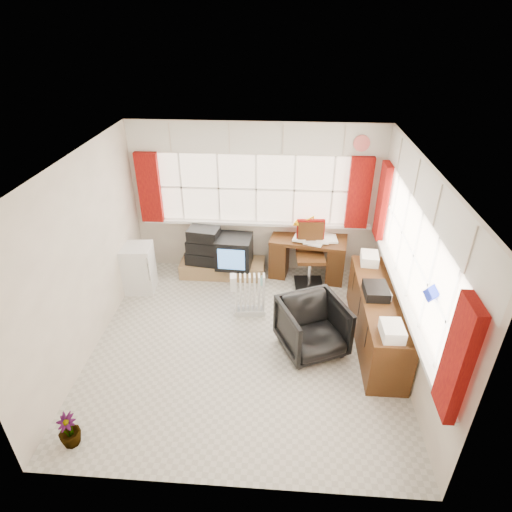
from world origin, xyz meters
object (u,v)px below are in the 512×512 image
at_px(task_chair, 310,251).
at_px(credenza, 377,317).
at_px(crt_tv, 234,252).
at_px(mini_fridge, 139,268).
at_px(tv_bench, 223,268).
at_px(desk, 308,255).
at_px(desk_lamp, 313,223).
at_px(radiator, 250,298).
at_px(office_chair, 312,327).

relative_size(task_chair, credenza, 0.54).
bearing_deg(crt_tv, mini_fridge, -164.02).
bearing_deg(tv_bench, credenza, -33.70).
xyz_separation_m(desk, task_chair, (0.02, -0.20, 0.18)).
xyz_separation_m(task_chair, mini_fridge, (-2.69, -0.41, -0.19)).
distance_m(task_chair, mini_fridge, 2.73).
bearing_deg(task_chair, tv_bench, 175.42).
height_order(task_chair, crt_tv, task_chair).
distance_m(desk_lamp, crt_tv, 1.35).
bearing_deg(mini_fridge, desk_lamp, 11.11).
bearing_deg(radiator, office_chair, -38.51).
xyz_separation_m(credenza, mini_fridge, (-3.53, 1.00, -0.00)).
xyz_separation_m(credenza, tv_bench, (-2.28, 1.52, -0.26)).
bearing_deg(desk_lamp, credenza, -61.92).
distance_m(radiator, tv_bench, 1.20).
distance_m(credenza, tv_bench, 2.75).
xyz_separation_m(task_chair, office_chair, (-0.02, -1.63, -0.21)).
bearing_deg(radiator, tv_bench, 117.68).
bearing_deg(desk_lamp, mini_fridge, -168.89).
relative_size(desk_lamp, office_chair, 0.55).
height_order(desk_lamp, tv_bench, desk_lamp).
distance_m(desk, task_chair, 0.27).
bearing_deg(tv_bench, crt_tv, -25.63).
distance_m(desk, office_chair, 1.83).
bearing_deg(office_chair, mini_fridge, 131.20).
xyz_separation_m(radiator, credenza, (1.73, -0.47, 0.12)).
relative_size(office_chair, credenza, 0.40).
bearing_deg(task_chair, crt_tv, 179.42).
relative_size(radiator, mini_fridge, 0.87).
relative_size(desk_lamp, tv_bench, 0.31).
height_order(desk_lamp, mini_fridge, desk_lamp).
xyz_separation_m(task_chair, credenza, (0.84, -1.40, -0.18)).
xyz_separation_m(desk_lamp, crt_tv, (-1.25, -0.11, -0.50)).
bearing_deg(credenza, desk, 118.22).
relative_size(task_chair, office_chair, 1.35).
distance_m(tv_bench, mini_fridge, 1.38).
bearing_deg(desk, task_chair, -84.51).
bearing_deg(task_chair, desk, 95.49).
bearing_deg(mini_fridge, task_chair, 8.61).
distance_m(task_chair, radiator, 1.33).
distance_m(desk, mini_fridge, 2.74).
bearing_deg(credenza, task_chair, 120.88).
relative_size(task_chair, radiator, 1.62).
relative_size(radiator, tv_bench, 0.48).
distance_m(desk, radiator, 1.43).
xyz_separation_m(desk, office_chair, (0.00, -1.83, -0.03)).
distance_m(radiator, mini_fridge, 1.88).
height_order(desk, mini_fridge, mini_fridge).
xyz_separation_m(office_chair, radiator, (-0.87, 0.69, -0.09)).
bearing_deg(mini_fridge, radiator, -16.40).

